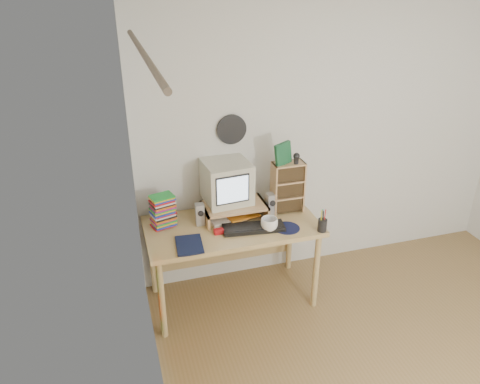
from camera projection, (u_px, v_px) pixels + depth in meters
back_wall at (332, 139)px, 4.15m from camera, size 3.50×0.00×3.50m
left_wall at (163, 296)px, 2.20m from camera, size 0.00×3.50×3.50m
curtain at (160, 257)px, 2.66m from camera, size 0.00×2.20×2.20m
wall_disc at (232, 130)px, 3.81m from camera, size 0.25×0.02×0.25m
desk at (230, 234)px, 3.90m from camera, size 1.40×0.70×0.75m
monitor_riser at (235, 207)px, 3.84m from camera, size 0.52×0.30×0.12m
crt_monitor at (228, 184)px, 3.79m from camera, size 0.39×0.39×0.34m
speaker_left at (200, 214)px, 3.75m from camera, size 0.07×0.07×0.18m
speaker_right at (271, 204)px, 3.89m from camera, size 0.08×0.08×0.20m
keyboard at (254, 228)px, 3.70m from camera, size 0.50×0.22×0.03m
dvd_stack at (163, 212)px, 3.71m from camera, size 0.20×0.17×0.25m
cd_rack at (288, 187)px, 3.90m from camera, size 0.27×0.14×0.44m
mug at (269, 224)px, 3.68m from camera, size 0.15×0.15×0.11m
diary at (176, 245)px, 3.46m from camera, size 0.25×0.20×0.05m
mousepad at (287, 228)px, 3.73m from camera, size 0.24×0.24×0.00m
pen_cup at (322, 223)px, 3.66m from camera, size 0.09×0.09×0.14m
papers at (231, 216)px, 3.87m from camera, size 0.34×0.28×0.04m
red_box at (219, 231)px, 3.65m from camera, size 0.08×0.05×0.04m
game_box at (283, 154)px, 3.73m from camera, size 0.15×0.07×0.19m
webcam at (296, 158)px, 3.76m from camera, size 0.06×0.06×0.09m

